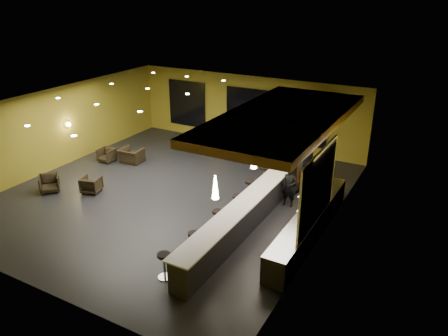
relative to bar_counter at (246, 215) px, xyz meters
The scene contains 35 objects.
floor 3.82m from the bar_counter, 164.68° to the left, with size 12.00×13.00×0.10m, color black.
ceiling 4.86m from the bar_counter, 164.68° to the left, with size 12.00×13.00×0.10m, color black.
wall_back 8.48m from the bar_counter, 115.80° to the left, with size 12.00×0.10×3.50m, color olive.
wall_front 6.76m from the bar_counter, 123.33° to the right, with size 12.00×0.10×3.50m, color olive.
wall_left 9.83m from the bar_counter, behind, with size 0.10×13.00×3.50m, color olive.
wall_right 2.88m from the bar_counter, 22.62° to the left, with size 0.10×13.00×3.50m, color olive.
wood_soffit 3.51m from the bar_counter, 80.07° to the left, with size 3.60×8.00×0.28m, color #96612B.
window_left 10.39m from the bar_counter, 133.86° to the left, with size 2.20×0.06×2.40m, color black.
window_center 8.37m from the bar_counter, 116.13° to the left, with size 2.20×0.06×2.40m, color black.
window_right 7.56m from the bar_counter, 94.99° to the left, with size 2.20×0.06×2.40m, color black.
tile_backsplash 2.75m from the bar_counter, ahead, with size 0.06×3.20×2.40m, color white.
bar_counter is the anchor object (origin of this frame).
bar_top 0.52m from the bar_counter, ahead, with size 0.78×8.10×0.05m, color white.
prep_counter 2.06m from the bar_counter, 14.04° to the left, with size 0.70×6.00×0.86m, color black.
prep_top 2.10m from the bar_counter, 14.04° to the left, with size 0.72×6.00×0.03m, color silver.
wall_shelf_lower 2.44m from the bar_counter, ahead, with size 0.30×1.50×0.03m, color silver.
wall_shelf_upper 2.67m from the bar_counter, ahead, with size 0.30×1.50×0.03m, color silver.
column 4.77m from the bar_counter, 90.00° to the left, with size 0.60×0.60×3.50m, color #955421.
wall_sconce 9.73m from the bar_counter, behind, with size 0.22×0.22×0.22m, color #FFE5B2.
pendant_0 2.72m from the bar_counter, 90.00° to the right, with size 0.20×0.20×0.70m, color white.
pendant_1 1.92m from the bar_counter, 90.00° to the left, with size 0.20×0.20×0.70m, color white.
pendant_2 3.52m from the bar_counter, 90.00° to the left, with size 0.20×0.20×0.70m, color white.
staff_a 2.33m from the bar_counter, 73.64° to the left, with size 0.56×0.37×1.54m, color black.
staff_b 3.62m from the bar_counter, 75.07° to the left, with size 0.87×0.68×1.79m, color black.
staff_c 3.56m from the bar_counter, 67.85° to the left, with size 0.74×0.48×1.51m, color black.
armchair_a 8.08m from the bar_counter, behind, with size 0.72×0.75×0.68m, color black.
armchair_b 6.52m from the bar_counter, behind, with size 0.68×0.70×0.64m, color black.
armchair_c 8.55m from the bar_counter, 164.34° to the left, with size 0.67×0.69×0.63m, color black.
armchair_d 7.70m from the bar_counter, 158.81° to the left, with size 1.00×0.87×0.65m, color black.
bar_stool_0 3.55m from the bar_counter, 102.85° to the right, with size 0.39×0.39×0.77m.
bar_stool_1 2.21m from the bar_counter, 108.08° to the right, with size 0.38×0.38×0.74m.
bar_stool_2 0.94m from the bar_counter, 144.15° to the right, with size 0.37×0.37×0.73m.
bar_stool_3 1.01m from the bar_counter, 132.63° to the left, with size 0.37×0.37×0.73m.
bar_stool_4 2.10m from the bar_counter, 112.01° to the left, with size 0.40×0.40×0.79m.
bar_stool_5 3.41m from the bar_counter, 103.65° to the left, with size 0.43×0.43×0.84m.
Camera 1 is at (9.11, -12.43, 7.51)m, focal length 35.00 mm.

